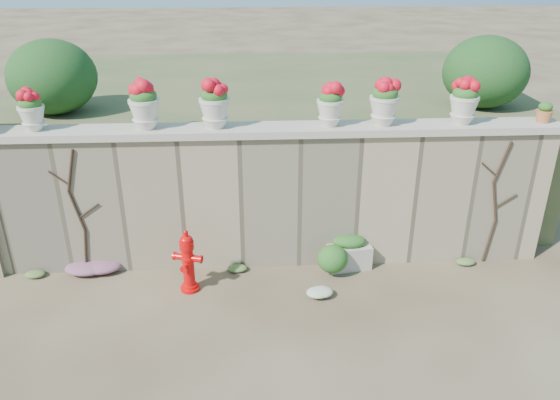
{
  "coord_description": "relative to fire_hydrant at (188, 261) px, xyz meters",
  "views": [
    {
      "loc": [
        -0.25,
        -5.32,
        4.31
      ],
      "look_at": [
        0.12,
        1.4,
        1.18
      ],
      "focal_mm": 35.0,
      "sensor_mm": 36.0,
      "label": 1
    }
  ],
  "objects": [
    {
      "name": "ground",
      "position": [
        1.15,
        -1.06,
        -0.46
      ],
      "size": [
        80.0,
        80.0,
        0.0
      ],
      "primitive_type": "plane",
      "color": "#473523",
      "rests_on": "ground"
    },
    {
      "name": "stone_wall",
      "position": [
        1.15,
        0.74,
        0.54
      ],
      "size": [
        8.0,
        0.4,
        2.0
      ],
      "primitive_type": "cube",
      "color": "gray",
      "rests_on": "ground"
    },
    {
      "name": "wall_cap",
      "position": [
        1.15,
        0.74,
        1.59
      ],
      "size": [
        8.1,
        0.52,
        0.1
      ],
      "primitive_type": "cube",
      "color": "#BCAF9F",
      "rests_on": "stone_wall"
    },
    {
      "name": "raised_fill",
      "position": [
        1.15,
        3.94,
        0.54
      ],
      "size": [
        9.0,
        6.0,
        2.0
      ],
      "primitive_type": "cube",
      "color": "#384C23",
      "rests_on": "ground"
    },
    {
      "name": "back_shrub_left",
      "position": [
        -2.05,
        1.94,
        2.09
      ],
      "size": [
        1.3,
        1.3,
        1.1
      ],
      "primitive_type": "ellipsoid",
      "color": "#143814",
      "rests_on": "raised_fill"
    },
    {
      "name": "back_shrub_right",
      "position": [
        4.55,
        1.94,
        2.09
      ],
      "size": [
        1.3,
        1.3,
        1.1
      ],
      "primitive_type": "ellipsoid",
      "color": "#143814",
      "rests_on": "raised_fill"
    },
    {
      "name": "vine_left",
      "position": [
        -1.53,
        0.52,
        0.53
      ],
      "size": [
        0.6,
        0.04,
        1.91
      ],
      "color": "black",
      "rests_on": "ground"
    },
    {
      "name": "vine_right",
      "position": [
        4.37,
        0.52,
        0.53
      ],
      "size": [
        0.6,
        0.04,
        1.91
      ],
      "color": "black",
      "rests_on": "ground"
    },
    {
      "name": "fire_hydrant",
      "position": [
        0.0,
        0.0,
        0.0
      ],
      "size": [
        0.4,
        0.29,
        0.92
      ],
      "rotation": [
        0.0,
        0.0,
        -0.29
      ],
      "color": "red",
      "rests_on": "ground"
    },
    {
      "name": "planter_box",
      "position": [
        2.28,
        0.49,
        -0.22
      ],
      "size": [
        0.67,
        0.46,
        0.52
      ],
      "rotation": [
        0.0,
        0.0,
        0.16
      ],
      "color": "#BCAF9F",
      "rests_on": "ground"
    },
    {
      "name": "green_shrub",
      "position": [
        2.04,
        0.2,
        -0.15
      ],
      "size": [
        0.66,
        0.59,
        0.63
      ],
      "primitive_type": "ellipsoid",
      "color": "#1E5119",
      "rests_on": "ground"
    },
    {
      "name": "magenta_clump",
      "position": [
        -1.44,
        0.49,
        -0.35
      ],
      "size": [
        0.82,
        0.55,
        0.22
      ],
      "primitive_type": "ellipsoid",
      "color": "#B1238F",
      "rests_on": "ground"
    },
    {
      "name": "white_flowers",
      "position": [
        1.8,
        -0.25,
        -0.37
      ],
      "size": [
        0.5,
        0.4,
        0.18
      ],
      "primitive_type": "ellipsoid",
      "color": "white",
      "rests_on": "ground"
    },
    {
      "name": "urn_pot_0",
      "position": [
        -1.97,
        0.74,
        1.9
      ],
      "size": [
        0.34,
        0.34,
        0.53
      ],
      "color": "beige",
      "rests_on": "wall_cap"
    },
    {
      "name": "urn_pot_1",
      "position": [
        -0.51,
        0.74,
        1.95
      ],
      "size": [
        0.41,
        0.41,
        0.64
      ],
      "color": "beige",
      "rests_on": "wall_cap"
    },
    {
      "name": "urn_pot_2",
      "position": [
        0.42,
        0.74,
        1.95
      ],
      "size": [
        0.41,
        0.41,
        0.64
      ],
      "color": "beige",
      "rests_on": "wall_cap"
    },
    {
      "name": "urn_pot_3",
      "position": [
        1.96,
        0.74,
        1.92
      ],
      "size": [
        0.37,
        0.37,
        0.57
      ],
      "color": "beige",
      "rests_on": "wall_cap"
    },
    {
      "name": "urn_pot_4",
      "position": [
        2.7,
        0.74,
        1.95
      ],
      "size": [
        0.4,
        0.4,
        0.63
      ],
      "color": "beige",
      "rests_on": "wall_cap"
    },
    {
      "name": "urn_pot_5",
      "position": [
        3.79,
        0.74,
        1.94
      ],
      "size": [
        0.39,
        0.39,
        0.62
      ],
      "color": "beige",
      "rests_on": "wall_cap"
    },
    {
      "name": "terracotta_pot",
      "position": [
        4.95,
        0.74,
        1.76
      ],
      "size": [
        0.23,
        0.23,
        0.27
      ],
      "color": "#B56637",
      "rests_on": "wall_cap"
    }
  ]
}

